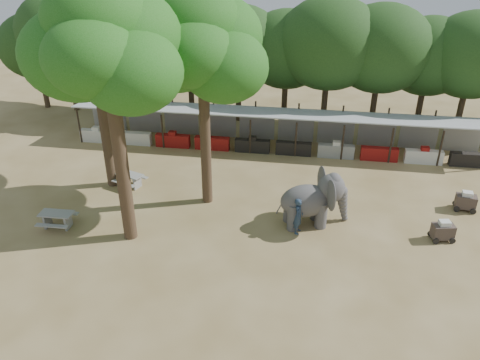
# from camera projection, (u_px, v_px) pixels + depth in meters

# --- Properties ---
(ground) EXTENTS (100.00, 100.00, 0.00)m
(ground) POSITION_uv_depth(u_px,v_px,m) (245.00, 274.00, 20.60)
(ground) COLOR brown
(ground) RESTS_ON ground
(vendor_stalls) EXTENTS (28.00, 2.99, 2.80)m
(vendor_stalls) POSITION_uv_depth(u_px,v_px,m) (275.00, 132.00, 32.11)
(vendor_stalls) COLOR #9DA1A6
(vendor_stalls) RESTS_ON ground
(yard_tree_left) EXTENTS (7.10, 6.90, 11.02)m
(yard_tree_left) POSITION_uv_depth(u_px,v_px,m) (92.00, 44.00, 24.27)
(yard_tree_left) COLOR #332316
(yard_tree_left) RESTS_ON ground
(yard_tree_center) EXTENTS (7.10, 6.90, 12.04)m
(yard_tree_center) POSITION_uv_depth(u_px,v_px,m) (105.00, 47.00, 19.03)
(yard_tree_center) COLOR #332316
(yard_tree_center) RESTS_ON ground
(yard_tree_back) EXTENTS (7.10, 6.90, 11.36)m
(yard_tree_back) POSITION_uv_depth(u_px,v_px,m) (200.00, 45.00, 22.41)
(yard_tree_back) COLOR #332316
(yard_tree_back) RESTS_ON ground
(backdrop_trees) EXTENTS (46.46, 5.95, 8.33)m
(backdrop_trees) POSITION_uv_depth(u_px,v_px,m) (283.00, 51.00, 34.57)
(backdrop_trees) COLOR #332316
(backdrop_trees) RESTS_ON ground
(elephant) EXTENTS (3.81, 2.81, 2.83)m
(elephant) POSITION_uv_depth(u_px,v_px,m) (314.00, 199.00, 23.57)
(elephant) COLOR #434141
(elephant) RESTS_ON ground
(handler) EXTENTS (0.58, 0.76, 1.92)m
(handler) POSITION_uv_depth(u_px,v_px,m) (298.00, 216.00, 23.04)
(handler) COLOR #26384C
(handler) RESTS_ON ground
(picnic_table_near) EXTENTS (1.72, 1.56, 0.84)m
(picnic_table_near) POSITION_uv_depth(u_px,v_px,m) (57.00, 218.00, 23.65)
(picnic_table_near) COLOR gray
(picnic_table_near) RESTS_ON ground
(picnic_table_far) EXTENTS (2.00, 1.90, 0.80)m
(picnic_table_far) POSITION_uv_depth(u_px,v_px,m) (130.00, 178.00, 27.51)
(picnic_table_far) COLOR gray
(picnic_table_far) RESTS_ON ground
(cart_front) EXTENTS (1.23, 0.93, 1.09)m
(cart_front) POSITION_uv_depth(u_px,v_px,m) (443.00, 231.00, 22.66)
(cart_front) COLOR #372A24
(cart_front) RESTS_ON ground
(cart_back) EXTENTS (1.23, 0.89, 1.11)m
(cart_back) POSITION_uv_depth(u_px,v_px,m) (466.00, 201.00, 25.12)
(cart_back) COLOR #372A24
(cart_back) RESTS_ON ground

